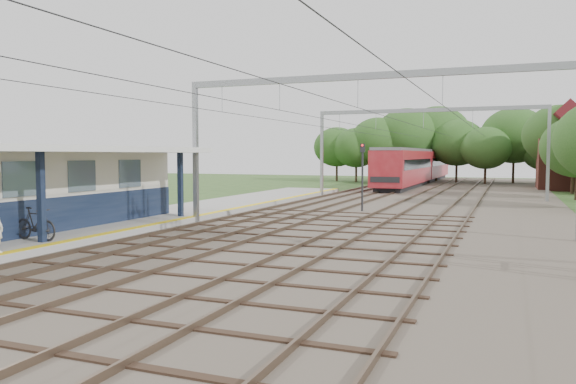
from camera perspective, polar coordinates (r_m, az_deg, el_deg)
The scene contains 12 objects.
ground at distance 13.59m, azimuth -24.08°, elevation -11.20°, with size 160.00×160.00×0.00m, color #2D4C1E.
ballast_bed at distance 39.65m, azimuth 13.60°, elevation -1.20°, with size 18.00×90.00×0.10m, color #473D33.
platform at distance 28.87m, azimuth -14.59°, elevation -2.81°, with size 5.00×52.00×0.35m, color gray.
yellow_stripe at distance 27.58m, azimuth -10.81°, elevation -2.68°, with size 0.45×52.00×0.01m, color yellow.
station_building at distance 24.46m, azimuth -27.04°, elevation 0.12°, with size 3.41×18.00×3.40m.
canopy at distance 22.93m, azimuth -27.20°, elevation 3.90°, with size 6.40×20.00×3.44m.
rail_tracks at distance 40.06m, azimuth 10.06°, elevation -0.92°, with size 11.80×88.00×0.15m.
catenary_system at distance 35.00m, azimuth 11.65°, elevation 7.12°, with size 17.22×88.00×7.00m.
tree_band at distance 66.50m, azimuth 16.80°, elevation 4.92°, with size 31.72×30.88×8.82m.
bicycle at distance 22.19m, azimuth -24.27°, elevation -2.97°, with size 0.57×2.01×1.21m, color black.
train at distance 67.47m, azimuth 13.11°, elevation 2.67°, with size 3.04×37.81×3.98m.
signal_post at distance 33.48m, azimuth 7.57°, elevation 2.21°, with size 0.31×0.28×4.10m.
Camera 1 is at (9.46, -9.13, 3.44)m, focal length 35.00 mm.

